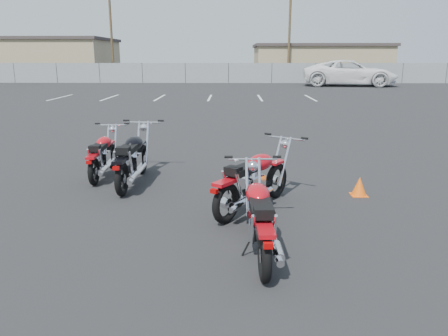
{
  "coord_description": "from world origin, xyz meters",
  "views": [
    {
      "loc": [
        0.32,
        -6.25,
        2.41
      ],
      "look_at": [
        0.2,
        0.6,
        0.65
      ],
      "focal_mm": 35.0,
      "sensor_mm": 36.0,
      "label": 1
    }
  ],
  "objects_px": {
    "motorcycle_second_black": "(133,159)",
    "white_van": "(350,65)",
    "motorcycle_front_red": "(103,155)",
    "motorcycle_rear_red": "(259,218)",
    "motorcycle_third_red": "(254,180)"
  },
  "relations": [
    {
      "from": "motorcycle_second_black",
      "to": "white_van",
      "type": "distance_m",
      "value": 31.33
    },
    {
      "from": "motorcycle_front_red",
      "to": "motorcycle_rear_red",
      "type": "distance_m",
      "value": 4.68
    },
    {
      "from": "motorcycle_third_red",
      "to": "motorcycle_rear_red",
      "type": "bearing_deg",
      "value": -90.23
    },
    {
      "from": "motorcycle_front_red",
      "to": "motorcycle_rear_red",
      "type": "xyz_separation_m",
      "value": [
        2.99,
        -3.6,
        0.03
      ]
    },
    {
      "from": "motorcycle_second_black",
      "to": "motorcycle_rear_red",
      "type": "height_order",
      "value": "motorcycle_second_black"
    },
    {
      "from": "motorcycle_third_red",
      "to": "motorcycle_second_black",
      "type": "bearing_deg",
      "value": 147.68
    },
    {
      "from": "motorcycle_second_black",
      "to": "white_van",
      "type": "height_order",
      "value": "white_van"
    },
    {
      "from": "motorcycle_rear_red",
      "to": "white_van",
      "type": "height_order",
      "value": "white_van"
    },
    {
      "from": "motorcycle_second_black",
      "to": "motorcycle_third_red",
      "type": "bearing_deg",
      "value": -32.32
    },
    {
      "from": "motorcycle_third_red",
      "to": "motorcycle_rear_red",
      "type": "distance_m",
      "value": 1.61
    },
    {
      "from": "motorcycle_rear_red",
      "to": "motorcycle_third_red",
      "type": "bearing_deg",
      "value": 89.77
    },
    {
      "from": "motorcycle_front_red",
      "to": "white_van",
      "type": "relative_size",
      "value": 0.22
    },
    {
      "from": "white_van",
      "to": "motorcycle_second_black",
      "type": "bearing_deg",
      "value": 165.92
    },
    {
      "from": "motorcycle_front_red",
      "to": "motorcycle_second_black",
      "type": "xyz_separation_m",
      "value": [
        0.74,
        -0.56,
        0.06
      ]
    },
    {
      "from": "motorcycle_second_black",
      "to": "motorcycle_third_red",
      "type": "height_order",
      "value": "motorcycle_second_black"
    }
  ]
}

